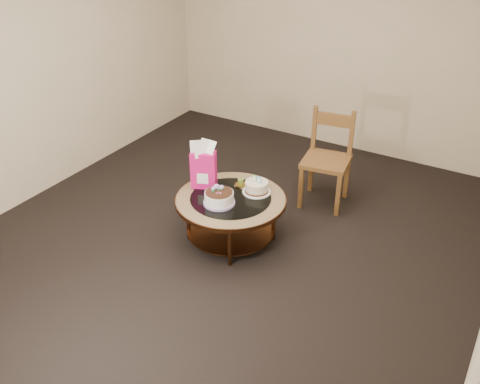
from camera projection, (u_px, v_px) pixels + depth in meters
The scene contains 8 objects.
ground at pixel (231, 239), 5.09m from camera, with size 5.00×5.00×0.00m, color black.
room_walls at pixel (229, 82), 4.31m from camera, with size 4.52×5.02×2.61m.
coffee_table at pixel (231, 205), 4.90m from camera, with size 1.02×1.02×0.46m.
decorated_cake at pixel (219, 198), 4.74m from camera, with size 0.28×0.28×0.17m.
cream_cake at pixel (257, 187), 4.91m from camera, with size 0.27×0.27×0.17m.
gift_bag at pixel (203, 165), 4.92m from camera, with size 0.26×0.23×0.46m.
pillar_candle at pixel (241, 183), 5.03m from camera, with size 0.11×0.11×0.08m.
dining_chair at pixel (327, 158), 5.45m from camera, with size 0.51×0.51×0.98m.
Camera 1 is at (2.20, -3.54, 2.95)m, focal length 40.00 mm.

